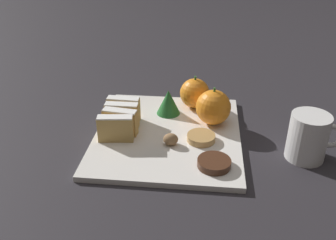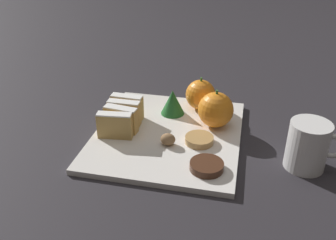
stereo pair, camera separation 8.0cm
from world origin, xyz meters
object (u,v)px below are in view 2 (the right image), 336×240
orange_far (216,110)px  chocolate_cookie (207,166)px  walnut (168,139)px  coffee_mug (309,146)px  orange_near (201,95)px

orange_far → chocolate_cookie: bearing=-88.9°
walnut → chocolate_cookie: (0.09, -0.07, -0.01)m
walnut → chocolate_cookie: walnut is taller
chocolate_cookie → coffee_mug: size_ratio=0.59×
orange_far → chocolate_cookie: size_ratio=1.36×
orange_near → orange_far: orange_far is taller
orange_far → chocolate_cookie: orange_far is taller
walnut → coffee_mug: coffee_mug is taller
orange_far → coffee_mug: orange_far is taller
orange_far → walnut: orange_far is taller
orange_near → chocolate_cookie: (0.05, -0.24, -0.03)m
orange_far → walnut: size_ratio=2.81×
chocolate_cookie → coffee_mug: bearing=19.9°
orange_near → walnut: (-0.04, -0.18, -0.02)m
orange_near → orange_far: 0.09m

